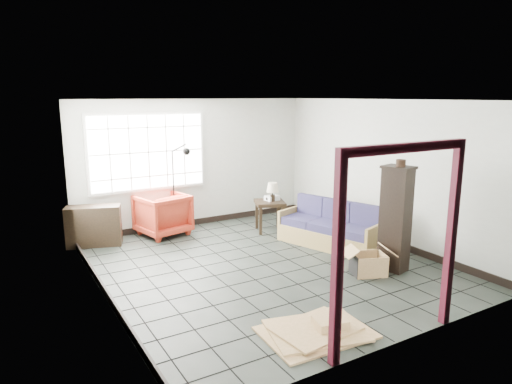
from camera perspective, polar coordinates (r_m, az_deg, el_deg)
ground at (r=7.42m, az=1.17°, el=-9.07°), size 5.50×5.50×0.00m
room_shell at (r=7.02m, az=1.10°, el=3.89°), size 5.02×5.52×2.61m
window_panel at (r=9.05m, az=-13.37°, el=4.90°), size 2.32×0.08×1.52m
doorway_trim at (r=5.01m, az=17.70°, el=-3.48°), size 1.80×0.08×2.20m
futon_sofa at (r=8.37m, az=9.40°, el=-4.64°), size 1.24×1.97×0.82m
armchair at (r=9.02m, az=-11.62°, el=-2.52°), size 1.03×0.99×0.89m
side_table at (r=9.07m, az=1.73°, el=-1.80°), size 0.72×0.72×0.62m
table_lamp at (r=8.96m, az=2.10°, el=0.46°), size 0.30×0.30×0.38m
projector at (r=9.10m, az=2.01°, el=-0.75°), size 0.28×0.23×0.09m
floor_lamp at (r=8.97m, az=-9.45°, el=0.73°), size 0.47×0.37×1.76m
console_shelf at (r=8.73m, az=-19.60°, el=-4.00°), size 1.01×0.65×0.73m
tall_shelf at (r=7.29m, az=17.03°, el=-3.13°), size 0.44×0.51×1.64m
pot at (r=7.06m, az=17.65°, el=3.46°), size 0.18×0.18×0.11m
open_box at (r=7.21m, az=13.87°, el=-8.72°), size 0.86×0.64×0.44m
cardboard_pile at (r=5.48m, az=7.73°, el=-16.68°), size 1.27×1.03×0.18m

